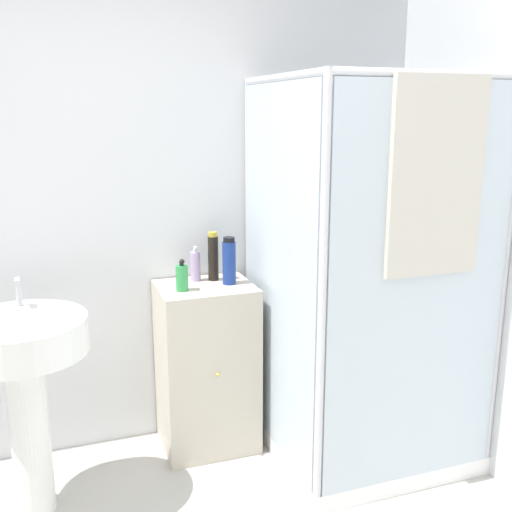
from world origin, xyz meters
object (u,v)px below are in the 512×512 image
at_px(sink, 24,367).
at_px(shampoo_bottle_tall_black, 213,257).
at_px(shampoo_bottle_blue, 229,261).
at_px(soap_dispenser, 182,278).
at_px(lotion_bottle_white, 195,266).

relative_size(sink, shampoo_bottle_tall_black, 4.06).
relative_size(shampoo_bottle_tall_black, shampoo_bottle_blue, 1.05).
bearing_deg(shampoo_bottle_tall_black, soap_dispenser, -145.78).
bearing_deg(lotion_bottle_white, soap_dispenser, -124.73).
relative_size(shampoo_bottle_tall_black, lotion_bottle_white, 1.38).
bearing_deg(lotion_bottle_white, shampoo_bottle_tall_black, -11.23).
bearing_deg(shampoo_bottle_tall_black, shampoo_bottle_blue, -59.69).
relative_size(soap_dispenser, shampoo_bottle_blue, 0.66).
xyz_separation_m(shampoo_bottle_blue, lotion_bottle_white, (-0.15, 0.11, -0.04)).
distance_m(sink, shampoo_bottle_blue, 1.08).
xyz_separation_m(shampoo_bottle_tall_black, shampoo_bottle_blue, (0.06, -0.10, -0.01)).
relative_size(soap_dispenser, lotion_bottle_white, 0.87).
bearing_deg(soap_dispenser, sink, -163.28).
distance_m(sink, shampoo_bottle_tall_black, 1.06).
bearing_deg(sink, shampoo_bottle_tall_black, 20.80).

